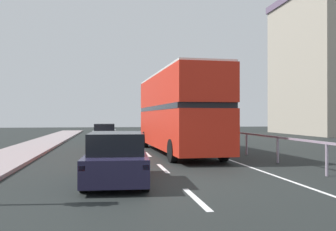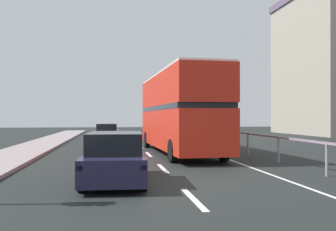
% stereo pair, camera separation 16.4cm
% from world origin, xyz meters
% --- Properties ---
extents(ground_plane, '(74.16, 120.00, 0.10)m').
position_xyz_m(ground_plane, '(0.00, 0.00, -0.05)').
color(ground_plane, black).
extents(lane_paint_markings, '(3.53, 46.00, 0.01)m').
position_xyz_m(lane_paint_markings, '(2.08, 8.68, 0.00)').
color(lane_paint_markings, silver).
rests_on(lane_paint_markings, ground).
extents(bridge_side_railing, '(0.10, 42.00, 1.12)m').
position_xyz_m(bridge_side_railing, '(5.03, 9.00, 0.91)').
color(bridge_side_railing, gray).
rests_on(bridge_side_railing, ground).
extents(double_decker_bus_red, '(2.95, 11.00, 4.24)m').
position_xyz_m(double_decker_bus_red, '(1.64, 8.50, 2.27)').
color(double_decker_bus_red, red).
rests_on(double_decker_bus_red, ground).
extents(hatchback_car_near, '(1.96, 4.36, 1.48)m').
position_xyz_m(hatchback_car_near, '(-1.81, 0.23, 0.71)').
color(hatchback_car_near, '#201D38').
rests_on(hatchback_car_near, ground).
extents(sedan_car_ahead, '(1.91, 4.59, 1.40)m').
position_xyz_m(sedan_car_ahead, '(-2.26, 19.42, 0.67)').
color(sedan_car_ahead, gray).
rests_on(sedan_car_ahead, ground).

